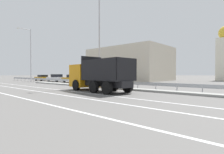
{
  "coord_description": "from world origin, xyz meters",
  "views": [
    {
      "loc": [
        11.39,
        -11.85,
        1.65
      ],
      "look_at": [
        -0.14,
        0.92,
        1.31
      ],
      "focal_mm": 28.0,
      "sensor_mm": 36.0,
      "label": 1
    }
  ],
  "objects": [
    {
      "name": "ground_plane",
      "position": [
        0.0,
        0.0,
        0.0
      ],
      "size": [
        320.0,
        320.0,
        0.0
      ],
      "primitive_type": "plane",
      "color": "#605E5B"
    },
    {
      "name": "parked_car_2",
      "position": [
        -15.49,
        7.1,
        0.73
      ],
      "size": [
        4.76,
        1.78,
        1.45
      ],
      "rotation": [
        0.0,
        0.0,
        1.57
      ],
      "color": "#B27A14",
      "rests_on": "ground_plane"
    },
    {
      "name": "lane_strip_2",
      "position": [
        -0.33,
        -7.22,
        0.0
      ],
      "size": [
        69.82,
        0.16,
        0.01
      ],
      "primitive_type": "cube",
      "color": "silver",
      "rests_on": "ground_plane"
    },
    {
      "name": "parked_car_0",
      "position": [
        -27.84,
        7.42,
        0.7
      ],
      "size": [
        4.15,
        2.06,
        1.36
      ],
      "rotation": [
        0.0,
        0.0,
        1.58
      ],
      "color": "#B27A14",
      "rests_on": "ground_plane"
    },
    {
      "name": "median_island",
      "position": [
        0.0,
        2.44,
        0.09
      ],
      "size": [
        38.4,
        1.1,
        0.18
      ],
      "primitive_type": "cube",
      "color": "gray",
      "rests_on": "ground_plane"
    },
    {
      "name": "parked_car_1",
      "position": [
        -21.3,
        7.17,
        0.75
      ],
      "size": [
        4.82,
        2.02,
        1.51
      ],
      "rotation": [
        0.0,
        0.0,
        1.62
      ],
      "color": "silver",
      "rests_on": "ground_plane"
    },
    {
      "name": "background_building_0",
      "position": [
        -14.98,
        23.86,
        3.96
      ],
      "size": [
        18.91,
        12.64,
        7.92
      ],
      "primitive_type": "cube",
      "color": "beige",
      "rests_on": "ground_plane"
    },
    {
      "name": "street_lamp_0",
      "position": [
        -22.23,
        2.24,
        5.54
      ],
      "size": [
        0.71,
        2.47,
        10.03
      ],
      "color": "#ADADB2",
      "rests_on": "ground_plane"
    },
    {
      "name": "lane_strip_1",
      "position": [
        -0.33,
        -4.49,
        0.0
      ],
      "size": [
        69.82,
        0.16,
        0.01
      ],
      "primitive_type": "cube",
      "color": "silver",
      "rests_on": "ground_plane"
    },
    {
      "name": "dump_truck",
      "position": [
        -1.31,
        -0.5,
        1.29
      ],
      "size": [
        7.4,
        3.26,
        3.31
      ],
      "rotation": [
        0.0,
        0.0,
        1.47
      ],
      "color": "orange",
      "rests_on": "ground_plane"
    },
    {
      "name": "parked_car_3",
      "position": [
        -8.88,
        7.54,
        0.67
      ],
      "size": [
        4.81,
        2.07,
        1.32
      ],
      "rotation": [
        0.0,
        0.0,
        -1.49
      ],
      "color": "#A3A3A8",
      "rests_on": "ground_plane"
    },
    {
      "name": "street_lamp_1",
      "position": [
        -3.61,
        2.37,
        5.8
      ],
      "size": [
        0.71,
        2.5,
        10.55
      ],
      "color": "#ADADB2",
      "rests_on": "ground_plane"
    },
    {
      "name": "median_guardrail",
      "position": [
        -0.0,
        3.68,
        0.57
      ],
      "size": [
        69.82,
        0.09,
        0.78
      ],
      "color": "#9EA0A5",
      "rests_on": "ground_plane"
    },
    {
      "name": "median_road_sign",
      "position": [
        -5.24,
        2.44,
        1.21
      ],
      "size": [
        0.67,
        0.16,
        2.35
      ],
      "color": "white",
      "rests_on": "ground_plane"
    },
    {
      "name": "lane_strip_0",
      "position": [
        -0.33,
        -2.4,
        0.0
      ],
      "size": [
        69.82,
        0.16,
        0.01
      ],
      "primitive_type": "cube",
      "color": "silver",
      "rests_on": "ground_plane"
    }
  ]
}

